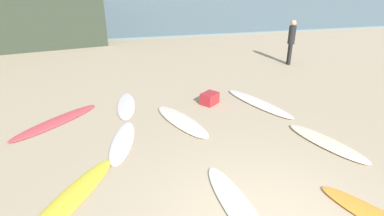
{
  "coord_description": "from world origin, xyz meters",
  "views": [
    {
      "loc": [
        -1.92,
        -3.16,
        3.74
      ],
      "look_at": [
        -0.22,
        4.18,
        0.3
      ],
      "focal_mm": 29.08,
      "sensor_mm": 36.0,
      "label": 1
    }
  ],
  "objects_px": {
    "surfboard_1": "(126,106)",
    "surfboard_7": "(56,122)",
    "surfboard_4": "(238,207)",
    "surfboard_9": "(122,142)",
    "beach_cooler": "(210,98)",
    "surfboard_8": "(182,121)",
    "surfboard_0": "(327,143)",
    "surfboard_5": "(259,103)",
    "beachgoer_near": "(291,40)",
    "surfboard_2": "(69,200)"
  },
  "relations": [
    {
      "from": "surfboard_9",
      "to": "surfboard_5",
      "type": "bearing_deg",
      "value": -150.51
    },
    {
      "from": "surfboard_0",
      "to": "surfboard_9",
      "type": "distance_m",
      "value": 4.73
    },
    {
      "from": "surfboard_7",
      "to": "beachgoer_near",
      "type": "bearing_deg",
      "value": 68.36
    },
    {
      "from": "beachgoer_near",
      "to": "surfboard_1",
      "type": "bearing_deg",
      "value": 133.45
    },
    {
      "from": "surfboard_2",
      "to": "surfboard_7",
      "type": "relative_size",
      "value": 1.01
    },
    {
      "from": "surfboard_2",
      "to": "beachgoer_near",
      "type": "bearing_deg",
      "value": 71.75
    },
    {
      "from": "surfboard_7",
      "to": "beach_cooler",
      "type": "xyz_separation_m",
      "value": [
        4.27,
        0.3,
        0.13
      ]
    },
    {
      "from": "surfboard_1",
      "to": "surfboard_8",
      "type": "distance_m",
      "value": 1.94
    },
    {
      "from": "beach_cooler",
      "to": "surfboard_8",
      "type": "bearing_deg",
      "value": -136.05
    },
    {
      "from": "surfboard_2",
      "to": "beachgoer_near",
      "type": "height_order",
      "value": "beachgoer_near"
    },
    {
      "from": "surfboard_1",
      "to": "surfboard_9",
      "type": "xyz_separation_m",
      "value": [
        -0.16,
        -2.08,
        0.0
      ]
    },
    {
      "from": "surfboard_1",
      "to": "beach_cooler",
      "type": "xyz_separation_m",
      "value": [
        2.44,
        -0.34,
        0.14
      ]
    },
    {
      "from": "surfboard_8",
      "to": "beach_cooler",
      "type": "height_order",
      "value": "beach_cooler"
    },
    {
      "from": "surfboard_1",
      "to": "surfboard_7",
      "type": "relative_size",
      "value": 0.77
    },
    {
      "from": "surfboard_7",
      "to": "surfboard_4",
      "type": "bearing_deg",
      "value": -3.07
    },
    {
      "from": "surfboard_4",
      "to": "surfboard_9",
      "type": "distance_m",
      "value": 3.21
    },
    {
      "from": "surfboard_1",
      "to": "surfboard_8",
      "type": "bearing_deg",
      "value": 138.41
    },
    {
      "from": "surfboard_4",
      "to": "surfboard_8",
      "type": "bearing_deg",
      "value": 89.24
    },
    {
      "from": "surfboard_0",
      "to": "surfboard_5",
      "type": "xyz_separation_m",
      "value": [
        -0.59,
        2.46,
        -0.0
      ]
    },
    {
      "from": "surfboard_8",
      "to": "beach_cooler",
      "type": "bearing_deg",
      "value": -157.62
    },
    {
      "from": "surfboard_5",
      "to": "beachgoer_near",
      "type": "height_order",
      "value": "beachgoer_near"
    },
    {
      "from": "surfboard_5",
      "to": "surfboard_9",
      "type": "bearing_deg",
      "value": 177.22
    },
    {
      "from": "surfboard_1",
      "to": "surfboard_4",
      "type": "relative_size",
      "value": 0.82
    },
    {
      "from": "surfboard_2",
      "to": "surfboard_8",
      "type": "bearing_deg",
      "value": 76.54
    },
    {
      "from": "surfboard_1",
      "to": "surfboard_5",
      "type": "relative_size",
      "value": 0.76
    },
    {
      "from": "surfboard_4",
      "to": "beachgoer_near",
      "type": "distance_m",
      "value": 9.22
    },
    {
      "from": "surfboard_0",
      "to": "beachgoer_near",
      "type": "relative_size",
      "value": 1.16
    },
    {
      "from": "surfboard_5",
      "to": "beach_cooler",
      "type": "relative_size",
      "value": 5.19
    },
    {
      "from": "surfboard_0",
      "to": "beach_cooler",
      "type": "height_order",
      "value": "beach_cooler"
    },
    {
      "from": "surfboard_4",
      "to": "surfboard_9",
      "type": "xyz_separation_m",
      "value": [
        -1.85,
        2.63,
        -0.0
      ]
    },
    {
      "from": "beach_cooler",
      "to": "surfboard_4",
      "type": "bearing_deg",
      "value": -99.72
    },
    {
      "from": "surfboard_1",
      "to": "surfboard_0",
      "type": "bearing_deg",
      "value": 146.98
    },
    {
      "from": "surfboard_4",
      "to": "beach_cooler",
      "type": "height_order",
      "value": "beach_cooler"
    },
    {
      "from": "surfboard_7",
      "to": "surfboard_5",
      "type": "bearing_deg",
      "value": 45.2
    },
    {
      "from": "surfboard_7",
      "to": "beach_cooler",
      "type": "relative_size",
      "value": 5.13
    },
    {
      "from": "surfboard_1",
      "to": "surfboard_4",
      "type": "distance_m",
      "value": 5.0
    },
    {
      "from": "surfboard_4",
      "to": "surfboard_5",
      "type": "relative_size",
      "value": 0.92
    },
    {
      "from": "surfboard_0",
      "to": "surfboard_2",
      "type": "relative_size",
      "value": 0.82
    },
    {
      "from": "surfboard_0",
      "to": "beach_cooler",
      "type": "xyz_separation_m",
      "value": [
        -2.0,
        2.85,
        0.13
      ]
    },
    {
      "from": "surfboard_1",
      "to": "surfboard_2",
      "type": "distance_m",
      "value": 4.05
    },
    {
      "from": "beach_cooler",
      "to": "beachgoer_near",
      "type": "bearing_deg",
      "value": 36.64
    },
    {
      "from": "surfboard_5",
      "to": "surfboard_0",
      "type": "bearing_deg",
      "value": -97.9
    },
    {
      "from": "surfboard_1",
      "to": "surfboard_7",
      "type": "distance_m",
      "value": 1.94
    },
    {
      "from": "surfboard_9",
      "to": "beach_cooler",
      "type": "distance_m",
      "value": 3.13
    },
    {
      "from": "surfboard_0",
      "to": "surfboard_9",
      "type": "relative_size",
      "value": 1.06
    },
    {
      "from": "surfboard_1",
      "to": "surfboard_5",
      "type": "xyz_separation_m",
      "value": [
        3.84,
        -0.72,
        0.01
      ]
    },
    {
      "from": "surfboard_4",
      "to": "surfboard_5",
      "type": "bearing_deg",
      "value": 55.67
    },
    {
      "from": "surfboard_4",
      "to": "surfboard_0",
      "type": "bearing_deg",
      "value": 22.96
    },
    {
      "from": "surfboard_2",
      "to": "surfboard_5",
      "type": "height_order",
      "value": "surfboard_2"
    },
    {
      "from": "surfboard_0",
      "to": "surfboard_2",
      "type": "xyz_separation_m",
      "value": [
        -5.55,
        -0.71,
        0.0
      ]
    }
  ]
}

